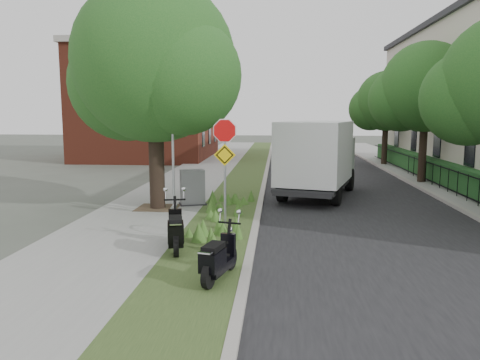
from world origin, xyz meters
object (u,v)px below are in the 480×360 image
at_px(sign_assembly, 225,150).
at_px(scooter_near, 176,234).
at_px(utility_cabinet, 192,188).
at_px(scooter_far, 217,262).
at_px(box_truck, 318,155).

height_order(sign_assembly, scooter_near, sign_assembly).
bearing_deg(utility_cabinet, scooter_far, -76.25).
bearing_deg(box_truck, utility_cabinet, -150.89).
xyz_separation_m(scooter_far, box_truck, (2.77, 10.24, 1.20)).
height_order(sign_assembly, utility_cabinet, sign_assembly).
distance_m(scooter_near, utility_cabinet, 5.77).
bearing_deg(box_truck, scooter_near, -115.65).
distance_m(sign_assembly, scooter_far, 5.09).
bearing_deg(utility_cabinet, sign_assembly, -62.72).
bearing_deg(sign_assembly, box_truck, 60.29).
bearing_deg(box_truck, scooter_far, -105.13).
height_order(sign_assembly, scooter_far, sign_assembly).
distance_m(sign_assembly, box_truck, 6.37).
height_order(scooter_near, box_truck, box_truck).
distance_m(scooter_far, box_truck, 10.68).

